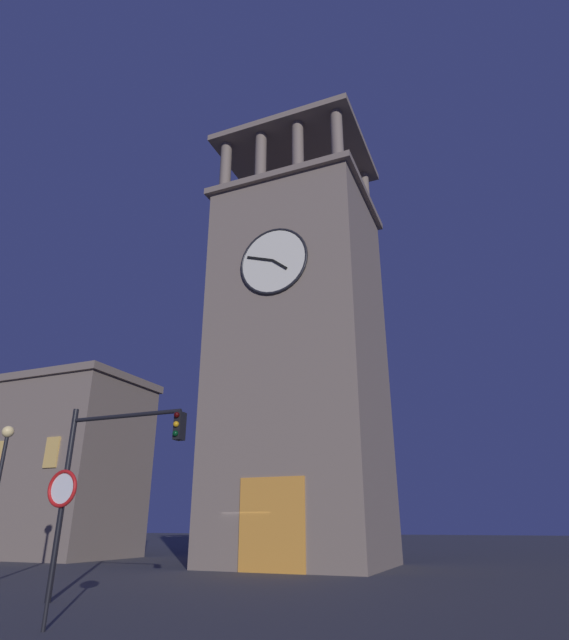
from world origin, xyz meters
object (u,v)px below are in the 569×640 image
object	(u,v)px
traffic_signal_near	(104,464)
street_lamp	(0,472)
adjacent_wing_building	(16,467)
no_horn_sign	(61,502)
clocktower	(300,356)

from	to	relation	value
traffic_signal_near	street_lamp	xyz separation A→B (m)	(6.72, -2.20, 0.21)
adjacent_wing_building	no_horn_sign	bearing A→B (deg)	141.26
street_lamp	no_horn_sign	world-z (taller)	street_lamp
clocktower	no_horn_sign	xyz separation A→B (m)	(-1.25, 17.55, -8.54)
clocktower	street_lamp	bearing A→B (deg)	59.54
street_lamp	traffic_signal_near	bearing A→B (deg)	161.88
traffic_signal_near	street_lamp	world-z (taller)	street_lamp
traffic_signal_near	no_horn_sign	xyz separation A→B (m)	(-1.72, 3.13, -1.16)
street_lamp	clocktower	bearing A→B (deg)	-120.46
traffic_signal_near	no_horn_sign	size ratio (longest dim) A/B	1.71
traffic_signal_near	adjacent_wing_building	bearing A→B (deg)	-35.74
street_lamp	no_horn_sign	bearing A→B (deg)	147.73
traffic_signal_near	street_lamp	distance (m)	7.07
adjacent_wing_building	street_lamp	world-z (taller)	adjacent_wing_building
adjacent_wing_building	street_lamp	size ratio (longest dim) A/B	3.39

